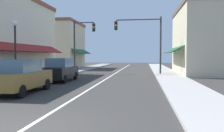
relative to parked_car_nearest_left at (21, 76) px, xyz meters
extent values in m
plane|color=#33302D|center=(3.23, 12.49, -0.88)|extent=(80.00, 80.00, 0.00)
cube|color=gray|center=(-2.27, 12.49, -0.82)|extent=(2.60, 56.00, 0.12)
cube|color=#A39E99|center=(8.73, 12.49, -0.82)|extent=(2.60, 56.00, 0.12)
cube|color=silver|center=(3.23, 12.49, -0.88)|extent=(0.14, 52.00, 0.01)
cube|color=slate|center=(-3.63, 6.49, 0.52)|extent=(0.08, 10.64, 1.80)
cube|color=maroon|center=(-3.02, 6.49, 1.72)|extent=(1.27, 11.76, 0.73)
cube|color=slate|center=(-3.63, 9.57, 4.05)|extent=(0.08, 1.10, 1.30)
cube|color=beige|center=(12.93, 14.49, 2.51)|extent=(5.82, 10.00, 6.78)
cube|color=brown|center=(12.93, 14.49, 6.10)|extent=(6.02, 10.20, 0.40)
cube|color=slate|center=(10.09, 14.49, 0.52)|extent=(0.08, 7.60, 1.80)
cube|color=#194C2D|center=(9.48, 14.49, 1.72)|extent=(1.27, 8.40, 0.73)
cube|color=slate|center=(10.09, 12.29, 4.00)|extent=(0.08, 1.10, 1.30)
cube|color=slate|center=(10.09, 16.69, 4.00)|extent=(0.08, 1.10, 1.30)
cube|color=beige|center=(-6.52, 22.49, 2.48)|extent=(5.89, 8.00, 6.71)
cube|color=brown|center=(-6.52, 22.49, 6.03)|extent=(6.09, 8.20, 0.40)
cube|color=slate|center=(-3.63, 22.49, 0.52)|extent=(0.08, 6.08, 1.80)
cube|color=#194C2D|center=(-3.02, 22.49, 1.72)|extent=(1.27, 6.72, 0.73)
cube|color=slate|center=(-3.63, 20.73, 3.95)|extent=(0.08, 1.10, 1.30)
cube|color=slate|center=(-3.63, 24.25, 3.95)|extent=(0.08, 1.10, 1.30)
cube|color=brown|center=(0.00, 0.03, -0.17)|extent=(1.73, 4.10, 0.80)
cube|color=slate|center=(0.00, -0.07, 0.56)|extent=(1.53, 2.00, 0.66)
cylinder|color=black|center=(-0.79, 1.38, -0.57)|extent=(0.20, 0.62, 0.62)
cylinder|color=black|center=(0.79, 1.38, -0.57)|extent=(0.20, 0.62, 0.62)
cylinder|color=black|center=(0.79, -1.33, -0.57)|extent=(0.20, 0.62, 0.62)
cube|color=black|center=(0.03, 5.53, -0.17)|extent=(1.80, 4.13, 0.80)
cube|color=slate|center=(0.03, 5.43, 0.56)|extent=(1.56, 2.03, 0.66)
cylinder|color=black|center=(-0.78, 6.87, -0.57)|extent=(0.21, 0.62, 0.62)
cylinder|color=black|center=(0.80, 6.90, -0.57)|extent=(0.21, 0.62, 0.62)
cylinder|color=black|center=(-0.73, 4.16, -0.57)|extent=(0.21, 0.62, 0.62)
cylinder|color=black|center=(0.85, 4.19, -0.57)|extent=(0.21, 0.62, 0.62)
cylinder|color=#333333|center=(8.03, 12.51, 2.07)|extent=(0.18, 0.18, 5.90)
cylinder|color=#333333|center=(5.75, 12.51, 4.77)|extent=(4.55, 0.12, 0.12)
cube|color=black|center=(3.47, 12.33, 4.17)|extent=(0.30, 0.24, 0.90)
sphere|color=#420F0F|center=(3.47, 12.20, 4.45)|extent=(0.20, 0.20, 0.20)
sphere|color=yellow|center=(3.47, 12.20, 4.17)|extent=(0.20, 0.20, 0.20)
sphere|color=#0C3316|center=(3.47, 12.20, 3.89)|extent=(0.20, 0.20, 0.20)
cylinder|color=#333333|center=(-1.57, 14.22, 2.11)|extent=(0.18, 0.18, 5.97)
cylinder|color=#333333|center=(-0.41, 14.22, 4.84)|extent=(2.32, 0.12, 0.12)
cube|color=black|center=(0.75, 14.04, 4.24)|extent=(0.30, 0.24, 0.90)
sphere|color=#420F0F|center=(0.75, 13.91, 4.52)|extent=(0.20, 0.20, 0.20)
sphere|color=yellow|center=(0.75, 13.91, 4.24)|extent=(0.20, 0.20, 0.20)
sphere|color=#0C3316|center=(0.75, 13.91, 3.96)|extent=(0.20, 0.20, 0.20)
cylinder|color=black|center=(-1.84, 2.59, 1.06)|extent=(0.12, 0.12, 3.87)
sphere|color=white|center=(-1.84, 2.59, 3.17)|extent=(0.36, 0.36, 0.36)
camera|label=1|loc=(6.37, -10.95, 1.08)|focal=36.25mm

